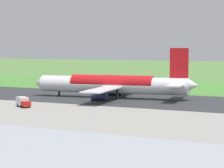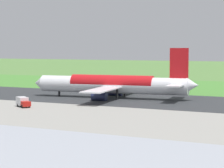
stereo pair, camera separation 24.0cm
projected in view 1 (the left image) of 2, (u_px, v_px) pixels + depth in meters
ground_plane at (124, 99)px, 142.83m from camera, size 800.00×800.00×0.00m
runway_asphalt at (124, 99)px, 142.83m from camera, size 600.00×37.77×0.06m
apron_concrete at (24, 123)px, 96.72m from camera, size 440.00×110.00×0.05m
grass_verge_foreground at (171, 87)px, 184.84m from camera, size 600.00×80.00×0.04m
airliner_main at (113, 84)px, 144.11m from camera, size 54.11×44.40×15.88m
service_truck_baggage at (23, 102)px, 123.03m from camera, size 6.06×5.11×2.65m
no_stopping_sign at (119, 81)px, 198.56m from camera, size 0.60×0.10×2.42m
traffic_cone_orange at (109, 84)px, 197.78m from camera, size 0.40×0.40×0.55m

